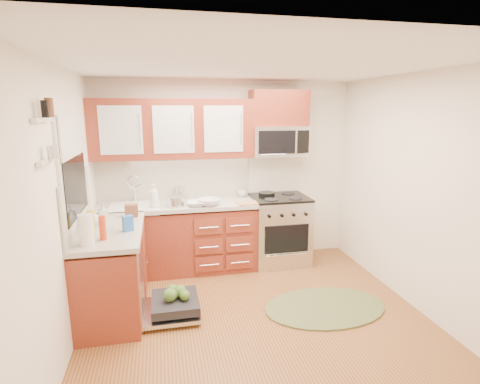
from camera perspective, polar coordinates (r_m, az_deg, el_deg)
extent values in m
plane|color=brown|center=(4.06, 2.74, -19.07)|extent=(3.50, 3.50, 0.00)
plane|color=white|center=(3.47, 3.19, 18.73)|extent=(3.50, 3.50, 0.00)
cube|color=white|center=(5.24, -2.01, 2.92)|extent=(3.50, 0.04, 2.50)
cube|color=white|center=(2.02, 16.23, -13.64)|extent=(3.50, 0.04, 2.50)
cube|color=white|center=(3.55, -25.53, -2.98)|extent=(0.04, 3.50, 2.50)
cube|color=white|center=(4.35, 25.83, -0.33)|extent=(0.04, 3.50, 2.50)
cube|color=maroon|center=(5.08, -9.47, -7.18)|extent=(2.05, 0.60, 0.85)
cube|color=maroon|center=(4.25, -18.84, -11.73)|extent=(0.60, 1.25, 0.85)
cube|color=#A7A398|center=(4.93, -9.66, -2.02)|extent=(2.07, 0.64, 0.05)
cube|color=#A7A398|center=(4.08, -19.17, -5.63)|extent=(0.64, 1.27, 0.05)
cube|color=#B7B5A5|center=(5.15, -9.94, 2.13)|extent=(2.05, 0.02, 0.57)
cube|color=#B7B5A5|center=(4.05, -23.62, -1.57)|extent=(0.02, 1.25, 0.57)
cube|color=maroon|center=(5.16, 5.91, 12.59)|extent=(0.76, 0.35, 0.47)
cube|color=white|center=(3.93, -24.19, 7.88)|extent=(0.02, 0.96, 0.40)
cube|color=white|center=(3.10, -27.86, 9.74)|extent=(0.04, 0.40, 0.03)
cube|color=white|center=(3.12, -27.30, 4.24)|extent=(0.04, 0.40, 0.03)
cylinder|color=black|center=(5.22, 4.08, -0.27)|extent=(0.28, 0.28, 0.04)
cylinder|color=silver|center=(4.76, -9.79, -1.44)|extent=(0.28, 0.28, 0.13)
cube|color=tan|center=(4.83, 1.23, -1.72)|extent=(0.30, 0.21, 0.02)
cylinder|color=silver|center=(5.11, -9.23, -0.17)|extent=(0.13, 0.13, 0.18)
cylinder|color=white|center=(3.64, -22.40, -5.33)|extent=(0.15, 0.15, 0.28)
cylinder|color=gold|center=(3.97, -21.80, -4.26)|extent=(0.09, 0.09, 0.23)
cylinder|color=red|center=(3.73, -20.21, -5.16)|extent=(0.08, 0.08, 0.23)
cube|color=brown|center=(4.43, -16.20, -2.73)|extent=(0.14, 0.10, 0.14)
cube|color=blue|center=(3.92, -16.72, -4.60)|extent=(0.11, 0.09, 0.16)
imported|color=#999999|center=(4.75, -6.55, -1.79)|extent=(0.27, 0.27, 0.06)
imported|color=#999999|center=(4.76, -4.68, -1.55)|extent=(0.35, 0.35, 0.09)
imported|color=#999999|center=(5.23, 0.36, -0.16)|extent=(0.15, 0.15, 0.10)
imported|color=#999999|center=(4.74, -12.97, -0.61)|extent=(0.15, 0.15, 0.29)
imported|color=#999999|center=(4.38, -20.16, -2.90)|extent=(0.11, 0.11, 0.19)
imported|color=#999999|center=(4.22, -21.47, -3.62)|extent=(0.14, 0.14, 0.18)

